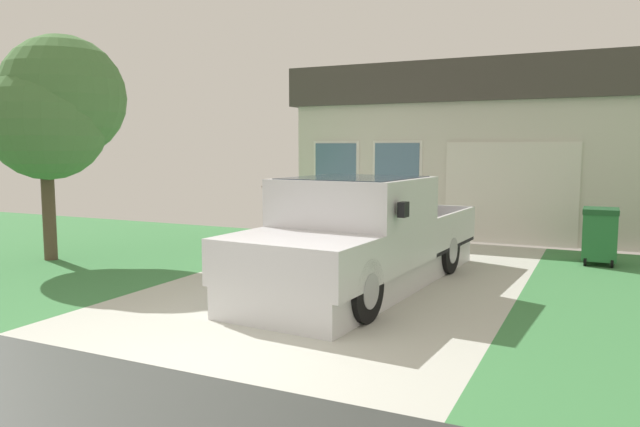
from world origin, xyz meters
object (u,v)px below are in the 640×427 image
at_px(front_yard_tree, 56,108).
at_px(wheeled_trash_bin, 600,234).
at_px(pickup_truck, 355,240).
at_px(person_with_hat, 274,224).
at_px(handbag, 255,272).
at_px(house_with_garage, 519,149).

height_order(front_yard_tree, wheeled_trash_bin, front_yard_tree).
bearing_deg(pickup_truck, person_with_hat, -7.16).
bearing_deg(handbag, front_yard_tree, -177.32).
bearing_deg(handbag, person_with_hat, 60.51).
height_order(house_with_garage, front_yard_tree, front_yard_tree).
xyz_separation_m(person_with_hat, house_with_garage, (2.84, 8.24, 1.22)).
distance_m(front_yard_tree, wheeled_trash_bin, 10.33).
height_order(pickup_truck, handbag, pickup_truck).
bearing_deg(house_with_garage, handbag, -109.43).
bearing_deg(front_yard_tree, house_with_garage, 50.62).
height_order(person_with_hat, front_yard_tree, front_yard_tree).
xyz_separation_m(pickup_truck, wheeled_trash_bin, (3.32, 3.77, -0.19)).
relative_size(pickup_truck, front_yard_tree, 1.34).
bearing_deg(person_with_hat, pickup_truck, -7.05).
distance_m(handbag, wheeled_trash_bin, 6.35).
bearing_deg(pickup_truck, house_with_garage, -94.34).
bearing_deg(person_with_hat, house_with_garage, 75.13).
relative_size(house_with_garage, front_yard_tree, 2.50).
distance_m(person_with_hat, front_yard_tree, 4.81).
xyz_separation_m(person_with_hat, handbag, (-0.18, -0.32, -0.76)).
xyz_separation_m(pickup_truck, person_with_hat, (-1.58, 0.31, 0.13)).
distance_m(person_with_hat, house_with_garage, 8.80).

